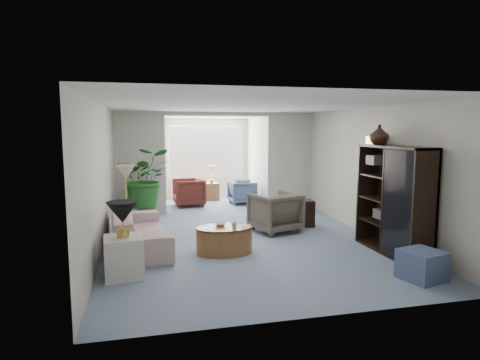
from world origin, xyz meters
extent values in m
plane|color=#7C89A4|center=(0.00, 0.00, 0.00)|extent=(6.00, 6.00, 0.00)
plane|color=#7C89A4|center=(0.00, 4.10, 0.00)|extent=(2.60, 2.60, 0.00)
cube|color=silver|center=(-1.90, 3.00, 1.25)|extent=(1.20, 0.12, 2.50)
cube|color=silver|center=(1.90, 3.00, 1.25)|extent=(1.20, 0.12, 2.50)
cube|color=silver|center=(0.00, 3.00, 2.45)|extent=(2.60, 0.12, 0.10)
cube|color=white|center=(0.00, 5.18, 1.40)|extent=(2.20, 0.02, 1.50)
cube|color=white|center=(0.00, 5.15, 1.40)|extent=(2.20, 0.02, 1.50)
cube|color=#BDAD97|center=(2.46, -0.10, 1.70)|extent=(0.04, 0.50, 0.40)
imported|color=beige|center=(-1.90, 0.13, 0.33)|extent=(1.07, 2.32, 0.66)
cube|color=silver|center=(-2.10, -1.22, 0.29)|extent=(0.57, 0.57, 0.58)
cone|color=black|center=(-2.10, -1.22, 0.93)|extent=(0.44, 0.44, 0.30)
cone|color=beige|center=(-2.15, 1.09, 1.25)|extent=(0.36, 0.36, 0.28)
cylinder|color=brown|center=(-0.52, -0.45, 0.23)|extent=(0.96, 0.96, 0.45)
imported|color=silver|center=(-0.57, -0.35, 0.47)|extent=(0.20, 0.20, 0.05)
imported|color=silver|center=(-0.37, -0.55, 0.50)|extent=(0.10, 0.10, 0.09)
imported|color=#62594E|center=(0.77, 0.76, 0.40)|extent=(1.08, 1.09, 0.80)
cube|color=black|center=(1.47, 1.06, 0.28)|extent=(0.49, 0.40, 0.57)
cube|color=black|center=(2.23, -1.08, 0.90)|extent=(0.43, 1.63, 1.81)
imported|color=#321C10|center=(2.23, -0.58, 1.98)|extent=(0.33, 0.33, 0.35)
cube|color=#4C5B83|center=(1.92, -2.27, 0.21)|extent=(0.62, 0.62, 0.41)
cylinder|color=#AF4D33|center=(-1.78, 2.35, 0.16)|extent=(0.40, 0.40, 0.32)
imported|color=#216021|center=(-1.78, 2.35, 0.99)|extent=(1.21, 1.05, 1.34)
imported|color=#4C5B83|center=(0.85, 3.97, 0.32)|extent=(0.74, 0.72, 0.64)
imported|color=#5B261F|center=(-0.65, 3.97, 0.37)|extent=(0.86, 0.83, 0.75)
cube|color=brown|center=(0.10, 4.72, 0.25)|extent=(0.43, 0.34, 0.51)
cube|color=#4D4947|center=(2.18, -1.22, 1.09)|extent=(0.30, 0.26, 0.16)
cube|color=#5D5B58|center=(2.18, -0.63, 1.54)|extent=(0.30, 0.26, 0.16)
cube|color=#383533|center=(2.18, -0.92, 0.64)|extent=(0.30, 0.26, 0.16)
cube|color=black|center=(2.18, -1.51, 0.64)|extent=(0.30, 0.26, 0.16)
cube|color=#312B26|center=(2.18, -1.49, 1.54)|extent=(0.30, 0.26, 0.16)
camera|label=1|loc=(-1.77, -6.98, 2.07)|focal=30.40mm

